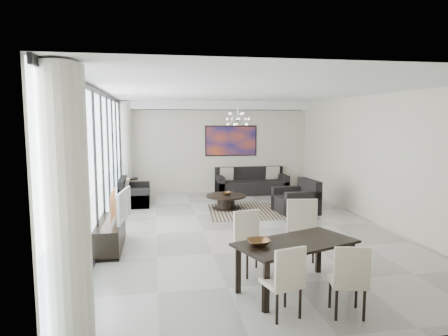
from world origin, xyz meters
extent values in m
cube|color=#A8A39B|center=(0.00, 0.00, 0.01)|extent=(6.00, 9.00, 0.02)
cube|color=white|center=(0.00, 0.00, 2.89)|extent=(6.00, 9.00, 0.02)
cube|color=beige|center=(0.00, 4.49, 1.45)|extent=(6.00, 0.02, 2.90)
cube|color=beige|center=(0.00, -4.49, 1.45)|extent=(6.00, 0.02, 2.90)
cube|color=beige|center=(2.99, 0.00, 1.45)|extent=(0.02, 9.00, 2.90)
cube|color=silver|center=(-2.98, 0.00, 1.45)|extent=(0.01, 8.95, 2.85)
cube|color=black|center=(-2.94, 0.00, 2.85)|extent=(0.04, 8.95, 0.10)
cube|color=black|center=(-2.94, 0.00, 0.03)|extent=(0.04, 8.95, 0.06)
cube|color=black|center=(-2.94, -4.00, 1.45)|extent=(0.04, 0.05, 2.88)
cube|color=black|center=(-2.94, -3.00, 1.45)|extent=(0.04, 0.05, 2.88)
cube|color=black|center=(-2.94, -2.00, 1.45)|extent=(0.04, 0.05, 2.88)
cube|color=black|center=(-2.94, -1.00, 1.45)|extent=(0.04, 0.05, 2.88)
cube|color=black|center=(-2.94, 0.00, 1.45)|extent=(0.04, 0.05, 2.88)
cube|color=black|center=(-2.94, 1.00, 1.45)|extent=(0.04, 0.05, 2.88)
cube|color=black|center=(-2.94, 2.00, 1.45)|extent=(0.04, 0.05, 2.88)
cube|color=black|center=(-2.94, 3.00, 1.45)|extent=(0.04, 0.05, 2.88)
cube|color=black|center=(-2.94, 4.00, 1.45)|extent=(0.04, 0.05, 2.88)
cylinder|color=beige|center=(-2.80, -4.15, 1.45)|extent=(0.36, 0.36, 2.85)
cylinder|color=beige|center=(-2.80, 4.15, 1.45)|extent=(0.36, 0.36, 2.85)
cube|color=white|center=(0.00, 4.30, 2.77)|extent=(5.98, 0.40, 0.26)
cube|color=#B64419|center=(0.50, 4.47, 1.65)|extent=(1.68, 0.04, 0.98)
cylinder|color=silver|center=(0.30, 2.50, 2.62)|extent=(0.02, 0.02, 0.55)
sphere|color=silver|center=(0.30, 2.50, 2.35)|extent=(0.12, 0.12, 0.12)
cube|color=black|center=(0.68, 1.59, 0.01)|extent=(2.66, 2.13, 0.01)
cylinder|color=black|center=(-0.11, 2.00, 0.35)|extent=(1.05, 1.05, 0.04)
cylinder|color=black|center=(-0.11, 2.00, 0.16)|extent=(0.46, 0.46, 0.33)
cylinder|color=black|center=(-0.11, 2.00, 0.02)|extent=(0.73, 0.73, 0.03)
imported|color=brown|center=(-0.08, 2.04, 0.40)|extent=(0.28, 0.28, 0.07)
cube|color=black|center=(1.08, 4.02, 0.20)|extent=(2.23, 0.91, 0.41)
cube|color=black|center=(1.08, 4.39, 0.61)|extent=(2.23, 0.18, 0.41)
cube|color=black|center=(0.05, 4.02, 0.29)|extent=(0.18, 0.91, 0.59)
cube|color=black|center=(2.10, 4.02, 0.29)|extent=(0.18, 0.91, 0.59)
cube|color=black|center=(-2.50, 3.05, 0.18)|extent=(0.81, 1.44, 0.36)
cube|color=black|center=(-2.82, 3.05, 0.54)|extent=(0.16, 1.44, 0.36)
cube|color=black|center=(-2.50, 2.41, 0.26)|extent=(0.81, 0.16, 0.52)
cube|color=black|center=(-2.50, 3.69, 0.26)|extent=(0.81, 0.16, 0.52)
cube|color=black|center=(1.55, 1.29, 0.21)|extent=(1.03, 1.08, 0.41)
cube|color=black|center=(1.92, 1.33, 0.62)|extent=(0.29, 1.00, 0.41)
cube|color=black|center=(1.51, 1.69, 0.30)|extent=(0.95, 0.28, 0.60)
cube|color=black|center=(1.59, 0.90, 0.30)|extent=(0.95, 0.28, 0.60)
cylinder|color=black|center=(-2.65, 4.15, 0.55)|extent=(0.41, 0.41, 0.04)
cylinder|color=black|center=(-2.65, 4.15, 0.27)|extent=(0.06, 0.06, 0.52)
cylinder|color=black|center=(-2.65, 4.15, 0.02)|extent=(0.29, 0.29, 0.03)
cube|color=black|center=(-2.76, -0.78, 0.25)|extent=(0.44, 1.58, 0.49)
imported|color=gray|center=(-2.60, -0.72, 0.77)|extent=(0.26, 0.98, 0.56)
cube|color=black|center=(-0.05, -3.10, 0.67)|extent=(1.82, 1.34, 0.04)
cube|color=black|center=(-0.62, -3.65, 0.32)|extent=(0.07, 0.07, 0.65)
cube|color=black|center=(-0.85, -3.06, 0.32)|extent=(0.07, 0.07, 0.65)
cube|color=black|center=(0.74, -3.14, 0.32)|extent=(0.07, 0.07, 0.65)
cube|color=black|center=(0.52, -2.55, 0.32)|extent=(0.07, 0.07, 0.65)
cube|color=beige|center=(-0.47, -3.76, 0.41)|extent=(0.50, 0.50, 0.05)
cube|color=beige|center=(-0.42, -3.93, 0.64)|extent=(0.40, 0.15, 0.50)
cylinder|color=black|center=(-0.66, -3.65, 0.19)|extent=(0.04, 0.04, 0.38)
cylinder|color=black|center=(-0.27, -3.88, 0.19)|extent=(0.04, 0.04, 0.38)
cube|color=beige|center=(0.32, -3.87, 0.41)|extent=(0.49, 0.49, 0.05)
cube|color=beige|center=(0.28, -4.04, 0.64)|extent=(0.41, 0.13, 0.50)
cylinder|color=black|center=(0.19, -3.68, 0.19)|extent=(0.04, 0.04, 0.38)
cylinder|color=black|center=(0.44, -4.06, 0.19)|extent=(0.04, 0.04, 0.38)
cube|color=beige|center=(-0.50, -2.41, 0.43)|extent=(0.52, 0.52, 0.06)
cube|color=beige|center=(-0.54, -2.23, 0.68)|extent=(0.43, 0.15, 0.53)
cylinder|color=black|center=(-0.29, -2.53, 0.20)|extent=(0.04, 0.04, 0.40)
cylinder|color=black|center=(-0.70, -2.29, 0.20)|extent=(0.04, 0.04, 0.40)
cube|color=beige|center=(0.38, -2.33, 0.49)|extent=(0.55, 0.55, 0.06)
cube|color=beige|center=(0.41, -2.12, 0.76)|extent=(0.49, 0.12, 0.59)
cylinder|color=black|center=(0.54, -2.55, 0.23)|extent=(0.04, 0.04, 0.46)
cylinder|color=black|center=(0.21, -2.12, 0.23)|extent=(0.04, 0.04, 0.46)
imported|color=brown|center=(-0.59, -3.16, 0.72)|extent=(0.33, 0.33, 0.08)
camera|label=1|loc=(-1.92, -8.12, 2.34)|focal=32.00mm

